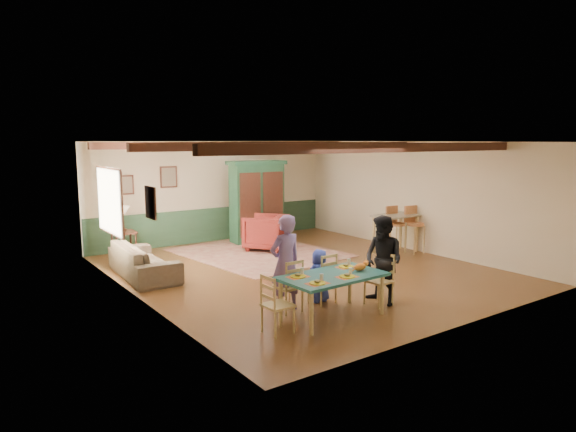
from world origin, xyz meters
TOP-DOWN VIEW (x-y plane):
  - floor at (0.00, 0.00)m, footprint 8.00×8.00m
  - wall_back at (0.00, 4.00)m, footprint 7.00×0.02m
  - wall_left at (-3.50, 0.00)m, footprint 0.02×8.00m
  - wall_right at (3.50, 0.00)m, footprint 0.02×8.00m
  - ceiling at (0.00, 0.00)m, footprint 7.00×8.00m
  - wainscot_back at (0.00, 3.98)m, footprint 6.95×0.03m
  - ceiling_beam_front at (0.00, -2.30)m, footprint 6.95×0.16m
  - ceiling_beam_mid at (0.00, 0.40)m, footprint 6.95×0.16m
  - ceiling_beam_back at (0.00, 3.00)m, footprint 6.95×0.16m
  - window_left at (-3.47, 1.70)m, footprint 0.06×1.60m
  - picture_left_wall at (-3.47, -0.60)m, footprint 0.04×0.42m
  - picture_back_a at (-1.30, 3.97)m, footprint 0.45×0.04m
  - picture_back_b at (-2.40, 3.97)m, footprint 0.38×0.04m
  - dining_table at (-1.38, -2.62)m, footprint 1.67×0.97m
  - dining_chair_far_left at (-1.77, -1.98)m, footprint 0.40×0.41m
  - dining_chair_far_right at (-1.04, -1.95)m, footprint 0.40×0.41m
  - dining_chair_end_left at (-2.42, -2.66)m, footprint 0.41×0.40m
  - dining_chair_end_right at (-0.33, -2.58)m, footprint 0.41×0.40m
  - person_man at (-1.77, -1.91)m, footprint 0.59×0.40m
  - person_woman at (-0.24, -2.58)m, footprint 0.60×0.75m
  - person_child at (-1.04, -1.88)m, footprint 0.46×0.31m
  - cat at (-0.88, -2.69)m, footprint 0.33×0.14m
  - place_setting_near_left at (-1.87, -2.87)m, footprint 0.37×0.29m
  - place_setting_near_center at (-1.28, -2.84)m, footprint 0.37×0.29m
  - place_setting_far_left at (-1.89, -2.41)m, footprint 0.37×0.29m
  - place_setting_far_right at (-0.89, -2.38)m, footprint 0.37×0.29m
  - area_rug at (0.12, 1.94)m, footprint 3.56×4.08m
  - armoire at (0.86, 3.20)m, footprint 1.59×0.73m
  - armchair at (0.48, 2.16)m, footprint 1.35×1.36m
  - sofa at (-2.91, 1.47)m, footprint 0.99×2.28m
  - end_table at (-2.74, 3.26)m, footprint 0.55×0.55m
  - table_lamp at (-2.74, 3.26)m, footprint 0.34×0.34m
  - counter_table at (2.89, 0.07)m, footprint 1.15×0.69m
  - bar_stool_left at (2.91, 0.05)m, footprint 0.41×0.45m
  - bar_stool_right at (3.25, -0.24)m, footprint 0.46×0.49m

SIDE VIEW (x-z plane):
  - floor at x=0.00m, z-range 0.00..0.00m
  - area_rug at x=0.12m, z-range 0.00..0.01m
  - end_table at x=-2.74m, z-range 0.00..0.64m
  - sofa at x=-2.91m, z-range 0.00..0.65m
  - dining_table at x=-1.38m, z-range 0.00..0.68m
  - dining_chair_far_left at x=-1.77m, z-range 0.00..0.86m
  - dining_chair_far_right at x=-1.04m, z-range 0.00..0.86m
  - dining_chair_end_left at x=-2.42m, z-range 0.00..0.86m
  - dining_chair_end_right at x=-0.33m, z-range 0.00..0.86m
  - armchair at x=0.48m, z-range 0.00..0.89m
  - wainscot_back at x=0.00m, z-range 0.00..0.90m
  - person_child at x=-1.04m, z-range 0.00..0.91m
  - counter_table at x=2.89m, z-range 0.00..0.94m
  - bar_stool_left at x=2.91m, z-range 0.00..1.13m
  - bar_stool_right at x=3.25m, z-range 0.00..1.15m
  - place_setting_near_left at x=-1.87m, z-range 0.68..0.79m
  - place_setting_near_center at x=-1.28m, z-range 0.68..0.79m
  - place_setting_far_left at x=-1.89m, z-range 0.68..0.79m
  - place_setting_far_right at x=-0.89m, z-range 0.68..0.79m
  - person_woman at x=-0.24m, z-range 0.00..1.50m
  - cat at x=-0.88m, z-range 0.68..0.85m
  - person_man at x=-1.77m, z-range 0.00..1.57m
  - table_lamp at x=-2.74m, z-range 0.64..1.23m
  - armoire at x=0.86m, z-range 0.00..2.19m
  - wall_back at x=0.00m, z-range 0.00..2.70m
  - wall_left at x=-3.50m, z-range 0.00..2.70m
  - wall_right at x=3.50m, z-range 0.00..2.70m
  - window_left at x=-3.47m, z-range 0.90..2.20m
  - picture_back_b at x=-2.40m, z-range 1.41..1.89m
  - picture_left_wall at x=-3.47m, z-range 1.49..2.01m
  - picture_back_a at x=-1.30m, z-range 1.52..2.08m
  - ceiling_beam_front at x=0.00m, z-range 2.53..2.69m
  - ceiling_beam_mid at x=0.00m, z-range 2.53..2.69m
  - ceiling_beam_back at x=0.00m, z-range 2.53..2.69m
  - ceiling at x=0.00m, z-range 2.69..2.71m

